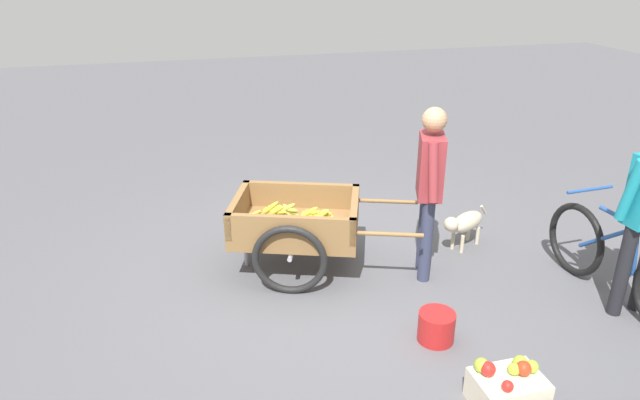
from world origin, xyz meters
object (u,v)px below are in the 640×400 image
object	(u,v)px
fruit_cart	(297,225)
apple_crate	(507,388)
vendor_person	(430,179)
dog	(465,223)
bicycle	(618,264)
plastic_bucket	(436,327)

from	to	relation	value
fruit_cart	apple_crate	bearing A→B (deg)	113.75
vendor_person	dog	xyz separation A→B (m)	(-0.59, -0.35, -0.64)
bicycle	apple_crate	bearing A→B (deg)	29.10
bicycle	dog	size ratio (longest dim) A/B	2.72
vendor_person	bicycle	distance (m)	1.67
fruit_cart	dog	xyz separation A→B (m)	(-1.66, 0.04, -0.17)
fruit_cart	bicycle	distance (m)	2.70
fruit_cart	apple_crate	distance (m)	2.26
apple_crate	bicycle	bearing A→B (deg)	-150.90
fruit_cart	plastic_bucket	bearing A→B (deg)	119.99
vendor_person	plastic_bucket	distance (m)	1.26
plastic_bucket	apple_crate	xyz separation A→B (m)	(-0.14, 0.73, 0.02)
plastic_bucket	apple_crate	distance (m)	0.75
bicycle	plastic_bucket	bearing A→B (deg)	3.63
dog	apple_crate	distance (m)	2.16
vendor_person	apple_crate	size ratio (longest dim) A/B	3.49
bicycle	apple_crate	distance (m)	1.74
vendor_person	apple_crate	world-z (taller)	vendor_person
dog	apple_crate	world-z (taller)	dog
fruit_cart	dog	size ratio (longest dim) A/B	2.96
bicycle	dog	world-z (taller)	bicycle
vendor_person	bicycle	bearing A→B (deg)	148.28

